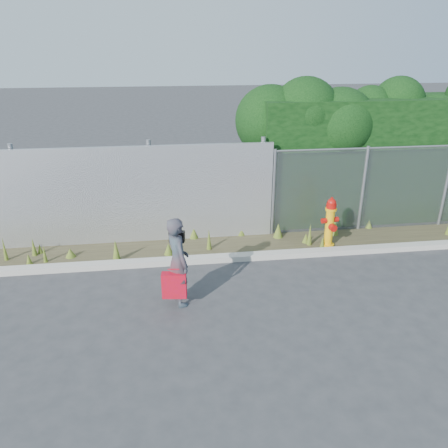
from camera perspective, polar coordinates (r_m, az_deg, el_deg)
name	(u,v)px	position (r m, az deg, el deg)	size (l,w,h in m)	color
ground	(252,308)	(7.65, 3.66, -10.89)	(80.00, 80.00, 0.00)	#353537
curb	(236,257)	(9.15, 1.54, -4.37)	(16.00, 0.22, 0.12)	#ACA79B
weed_strip	(225,243)	(9.68, 0.08, -2.45)	(16.00, 1.30, 0.53)	#3F3824
corrugated_fence	(79,198)	(9.95, -18.36, 3.25)	(8.50, 0.21, 2.30)	#AFB0B6
chainlink_fence	(405,187)	(11.24, 22.56, 4.46)	(6.50, 0.07, 2.05)	gray
hedge	(387,139)	(11.84, 20.50, 10.35)	(7.86, 2.03, 3.76)	black
fire_hydrant	(330,223)	(9.80, 13.65, 0.10)	(0.39, 0.35, 1.16)	#FFB40D
woman	(178,262)	(7.44, -6.04, -4.92)	(0.58, 0.38, 1.59)	#105A66
red_tote_bag	(174,285)	(7.48, -6.52, -7.94)	(0.41, 0.15, 0.54)	#B90A2D
black_shoulder_bag	(177,236)	(7.50, -6.18, -1.63)	(0.26, 0.11, 0.20)	black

